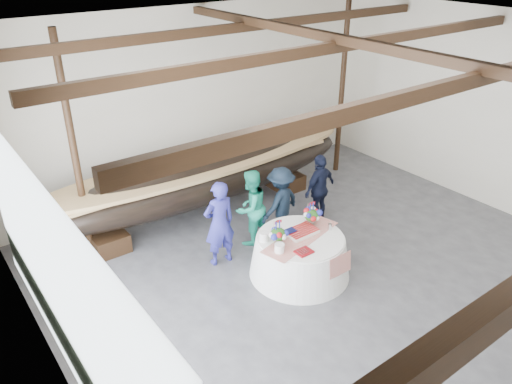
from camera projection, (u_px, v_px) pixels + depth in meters
floor at (379, 305)px, 8.85m from camera, size 10.00×12.00×0.01m
wall_back at (198, 102)px, 12.11m from camera, size 10.00×0.02×4.50m
wall_left at (79, 323)px, 5.17m from camera, size 0.02×12.00×4.50m
ceiling at (416, 45)px, 6.80m from camera, size 10.00×12.00×0.01m
pavilion_structure at (368, 71)px, 7.59m from camera, size 9.80×11.76×4.50m
open_bay at (61, 303)px, 6.10m from camera, size 0.03×7.00×3.20m
longboat_display at (204, 177)px, 11.31m from camera, size 7.98×1.60×1.50m
banquet_table at (300, 255)px, 9.49m from camera, size 1.93×1.93×0.83m
tabletop_items at (295, 229)px, 9.29m from camera, size 1.86×1.02×0.40m
guest_woman_blue at (219, 223)px, 9.63m from camera, size 0.67×0.47×1.78m
guest_woman_teal at (251, 208)px, 10.33m from camera, size 0.92×0.79×1.65m
guest_man_left at (280, 203)px, 10.55m from camera, size 1.14×0.79×1.61m
guest_man_right at (320, 188)px, 11.13m from camera, size 1.00×0.55×1.63m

